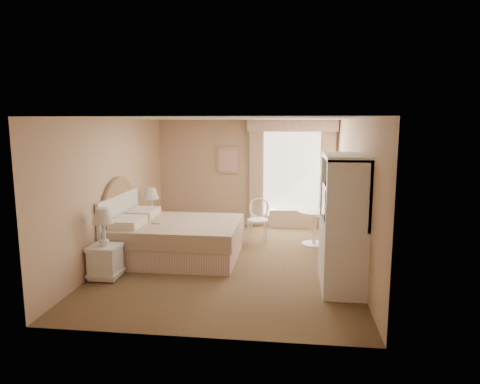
# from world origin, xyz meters

# --- Properties ---
(room) EXTENTS (4.21, 5.51, 2.51)m
(room) POSITION_xyz_m (0.00, 0.00, 1.25)
(room) COLOR brown
(room) RESTS_ON ground
(window) EXTENTS (2.05, 0.22, 2.51)m
(window) POSITION_xyz_m (1.05, 2.65, 1.34)
(window) COLOR white
(window) RESTS_ON room
(framed_art) EXTENTS (0.52, 0.04, 0.62)m
(framed_art) POSITION_xyz_m (-0.45, 2.71, 1.55)
(framed_art) COLOR tan
(framed_art) RESTS_ON room
(bed) EXTENTS (2.26, 1.78, 1.57)m
(bed) POSITION_xyz_m (-1.11, 0.06, 0.38)
(bed) COLOR tan
(bed) RESTS_ON room
(nightstand_near) EXTENTS (0.46, 0.46, 1.11)m
(nightstand_near) POSITION_xyz_m (-1.84, -1.07, 0.42)
(nightstand_near) COLOR white
(nightstand_near) RESTS_ON room
(nightstand_far) EXTENTS (0.45, 0.45, 1.09)m
(nightstand_far) POSITION_xyz_m (-1.84, 1.23, 0.41)
(nightstand_far) COLOR white
(nightstand_far) RESTS_ON room
(round_table) EXTENTS (0.65, 0.65, 0.69)m
(round_table) POSITION_xyz_m (1.52, 1.24, 0.46)
(round_table) COLOR silver
(round_table) RESTS_ON room
(cafe_chair) EXTENTS (0.47, 0.47, 0.89)m
(cafe_chair) POSITION_xyz_m (0.38, 1.39, 0.52)
(cafe_chair) COLOR silver
(cafe_chair) RESTS_ON room
(armoire) EXTENTS (0.60, 1.19, 1.99)m
(armoire) POSITION_xyz_m (1.81, -0.97, 0.82)
(armoire) COLOR white
(armoire) RESTS_ON room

